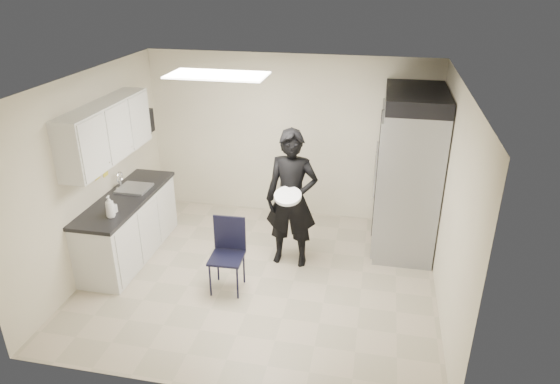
% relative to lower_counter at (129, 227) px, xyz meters
% --- Properties ---
extents(floor, '(4.50, 4.50, 0.00)m').
position_rel_lower_counter_xyz_m(floor, '(1.95, -0.20, -0.43)').
color(floor, tan).
rests_on(floor, ground).
extents(ceiling, '(4.50, 4.50, 0.00)m').
position_rel_lower_counter_xyz_m(ceiling, '(1.95, -0.20, 2.17)').
color(ceiling, white).
rests_on(ceiling, back_wall).
extents(back_wall, '(4.50, 0.00, 4.50)m').
position_rel_lower_counter_xyz_m(back_wall, '(1.95, 1.80, 0.87)').
color(back_wall, beige).
rests_on(back_wall, floor).
extents(left_wall, '(0.00, 4.00, 4.00)m').
position_rel_lower_counter_xyz_m(left_wall, '(-0.30, -0.20, 0.87)').
color(left_wall, beige).
rests_on(left_wall, floor).
extents(right_wall, '(0.00, 4.00, 4.00)m').
position_rel_lower_counter_xyz_m(right_wall, '(4.20, -0.20, 0.87)').
color(right_wall, beige).
rests_on(right_wall, floor).
extents(ceiling_panel, '(1.20, 0.60, 0.02)m').
position_rel_lower_counter_xyz_m(ceiling_panel, '(1.35, 0.20, 2.14)').
color(ceiling_panel, white).
rests_on(ceiling_panel, ceiling).
extents(lower_counter, '(0.60, 1.90, 0.86)m').
position_rel_lower_counter_xyz_m(lower_counter, '(0.00, 0.00, 0.00)').
color(lower_counter, silver).
rests_on(lower_counter, floor).
extents(countertop, '(0.64, 1.95, 0.05)m').
position_rel_lower_counter_xyz_m(countertop, '(0.00, 0.00, 0.46)').
color(countertop, black).
rests_on(countertop, lower_counter).
extents(sink, '(0.42, 0.40, 0.14)m').
position_rel_lower_counter_xyz_m(sink, '(0.02, 0.25, 0.44)').
color(sink, gray).
rests_on(sink, countertop).
extents(faucet, '(0.02, 0.02, 0.24)m').
position_rel_lower_counter_xyz_m(faucet, '(-0.18, 0.25, 0.59)').
color(faucet, silver).
rests_on(faucet, countertop).
extents(upper_cabinets, '(0.35, 1.80, 0.75)m').
position_rel_lower_counter_xyz_m(upper_cabinets, '(-0.13, 0.00, 1.40)').
color(upper_cabinets, silver).
rests_on(upper_cabinets, left_wall).
extents(towel_dispenser, '(0.22, 0.30, 0.35)m').
position_rel_lower_counter_xyz_m(towel_dispenser, '(-0.19, 1.15, 1.19)').
color(towel_dispenser, black).
rests_on(towel_dispenser, left_wall).
extents(notice_sticker_left, '(0.00, 0.12, 0.07)m').
position_rel_lower_counter_xyz_m(notice_sticker_left, '(-0.29, -0.10, 0.79)').
color(notice_sticker_left, yellow).
rests_on(notice_sticker_left, left_wall).
extents(notice_sticker_right, '(0.00, 0.12, 0.07)m').
position_rel_lower_counter_xyz_m(notice_sticker_right, '(-0.29, 0.10, 0.75)').
color(notice_sticker_right, yellow).
rests_on(notice_sticker_right, left_wall).
extents(commercial_fridge, '(0.80, 1.35, 2.10)m').
position_rel_lower_counter_xyz_m(commercial_fridge, '(3.78, 1.07, 0.62)').
color(commercial_fridge, gray).
rests_on(commercial_fridge, floor).
extents(fridge_compressor, '(0.80, 1.35, 0.20)m').
position_rel_lower_counter_xyz_m(fridge_compressor, '(3.78, 1.07, 1.77)').
color(fridge_compressor, black).
rests_on(fridge_compressor, commercial_fridge).
extents(folding_chair, '(0.42, 0.42, 0.92)m').
position_rel_lower_counter_xyz_m(folding_chair, '(1.59, -0.54, 0.03)').
color(folding_chair, black).
rests_on(folding_chair, floor).
extents(man_tuxedo, '(0.71, 0.48, 1.91)m').
position_rel_lower_counter_xyz_m(man_tuxedo, '(2.26, 0.28, 0.52)').
color(man_tuxedo, black).
rests_on(man_tuxedo, floor).
extents(bucket_lid, '(0.36, 0.36, 0.04)m').
position_rel_lower_counter_xyz_m(bucket_lid, '(2.26, 0.03, 0.68)').
color(bucket_lid, silver).
rests_on(bucket_lid, man_tuxedo).
extents(soap_bottle_a, '(0.12, 0.12, 0.29)m').
position_rel_lower_counter_xyz_m(soap_bottle_a, '(0.13, -0.59, 0.63)').
color(soap_bottle_a, silver).
rests_on(soap_bottle_a, countertop).
extents(soap_bottle_b, '(0.09, 0.09, 0.16)m').
position_rel_lower_counter_xyz_m(soap_bottle_b, '(0.10, -0.47, 0.56)').
color(soap_bottle_b, '#ADB0BA').
rests_on(soap_bottle_b, countertop).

